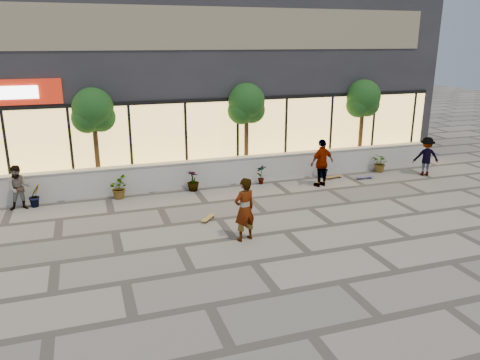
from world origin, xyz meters
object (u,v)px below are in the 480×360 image
object	(u,v)px
tree_mideast	(246,106)
skater_left	(19,188)
tree_midwest	(93,113)
skater_right_near	(322,163)
skateboard_right_far	(364,177)
skateboard_center	(208,218)
skater_center	(244,209)
skateboard_right_near	(334,177)
tree_east	(363,101)
skater_right_far	(426,156)

from	to	relation	value
tree_mideast	skater_left	distance (m)	9.03
tree_midwest	skater_right_near	size ratio (longest dim) A/B	2.07
skater_left	skateboard_right_far	distance (m)	13.23
skater_right_near	skateboard_center	bearing A→B (deg)	8.08
skater_center	skateboard_right_near	size ratio (longest dim) A/B	2.28
tree_east	skater_left	world-z (taller)	tree_east
tree_mideast	skater_right_far	xyz separation A→B (m)	(7.30, -2.30, -2.16)
tree_mideast	skateboard_right_near	xyz separation A→B (m)	(3.38, -1.50, -2.91)
skater_right_near	skateboard_right_far	bearing A→B (deg)	173.70
skateboard_right_near	skateboard_right_far	bearing A→B (deg)	-31.32
tree_east	skateboard_right_far	size ratio (longest dim) A/B	4.91
skater_center	skateboard_right_near	distance (m)	7.41
tree_east	skater_right_near	bearing A→B (deg)	-144.21
skater_left	skater_right_far	size ratio (longest dim) A/B	0.94
skater_left	skater_right_near	bearing A→B (deg)	-4.42
skater_left	skateboard_right_far	xyz separation A→B (m)	(13.20, -0.56, -0.70)
skateboard_right_near	skater_right_near	bearing A→B (deg)	-152.81
tree_midwest	tree_mideast	world-z (taller)	same
tree_east	skater_center	distance (m)	10.16
tree_midwest	tree_east	size ratio (longest dim) A/B	1.00
tree_east	skateboard_right_near	size ratio (longest dim) A/B	4.78
tree_mideast	skateboard_right_far	size ratio (longest dim) A/B	4.91
tree_east	skater_left	size ratio (longest dim) A/B	2.52
skateboard_center	skateboard_right_far	world-z (taller)	skateboard_right_far
tree_midwest	skater_right_near	distance (m)	8.89
tree_east	skater_center	world-z (taller)	tree_east
tree_east	tree_midwest	bearing A→B (deg)	180.00
skateboard_right_near	skater_right_far	bearing A→B (deg)	-21.22
skater_right_near	skateboard_right_near	bearing A→B (deg)	-157.32
tree_east	skater_left	bearing A→B (deg)	-174.35
skater_right_near	skateboard_right_far	world-z (taller)	skater_right_near
skater_right_far	skateboard_right_far	world-z (taller)	skater_right_far
skater_left	skateboard_center	xyz separation A→B (m)	(5.80, -3.01, -0.70)
skateboard_center	skateboard_right_far	xyz separation A→B (m)	(7.39, 2.44, 0.01)
tree_midwest	skateboard_right_near	xyz separation A→B (m)	(9.38, -1.50, -2.91)
skater_right_near	skateboard_center	xyz separation A→B (m)	(-5.19, -2.13, -0.87)
tree_midwest	skater_right_near	xyz separation A→B (m)	(8.35, -2.27, -2.04)
tree_east	tree_mideast	bearing A→B (deg)	180.00
tree_midwest	skateboard_right_far	bearing A→B (deg)	-10.55
tree_mideast	skater_center	distance (m)	6.95
tree_mideast	skater_left	world-z (taller)	tree_mideast
skater_right_near	skater_right_far	world-z (taller)	skater_right_near
skateboard_center	skateboard_right_near	xyz separation A→B (m)	(6.22, 2.91, 0.01)
tree_mideast	skateboard_right_far	xyz separation A→B (m)	(4.55, -1.96, -2.91)
skater_right_far	tree_east	bearing A→B (deg)	-29.65
tree_midwest	skater_left	bearing A→B (deg)	-152.11
skater_right_far	skateboard_right_far	size ratio (longest dim) A/B	2.07
skateboard_right_near	skateboard_right_far	world-z (taller)	same
tree_mideast	tree_east	distance (m)	5.50
tree_mideast	skater_center	world-z (taller)	tree_mideast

